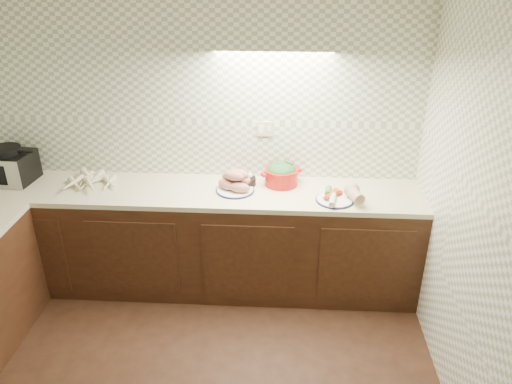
# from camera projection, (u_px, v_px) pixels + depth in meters

# --- Properties ---
(room) EXTENTS (3.60, 3.60, 2.60)m
(room) POSITION_uv_depth(u_px,v_px,m) (129.00, 191.00, 2.29)
(room) COLOR black
(room) RESTS_ON ground
(counter) EXTENTS (3.60, 3.60, 0.90)m
(counter) POSITION_uv_depth(u_px,v_px,m) (80.00, 297.00, 3.46)
(counter) COLOR black
(counter) RESTS_ON ground
(toaster_oven) EXTENTS (0.43, 0.35, 0.29)m
(toaster_oven) POSITION_uv_depth(u_px,v_px,m) (7.00, 166.00, 4.04)
(toaster_oven) COLOR black
(toaster_oven) RESTS_ON counter
(parsnip_pile) EXTENTS (0.38, 0.37, 0.09)m
(parsnip_pile) POSITION_uv_depth(u_px,v_px,m) (88.00, 181.00, 4.03)
(parsnip_pile) COLOR beige
(parsnip_pile) RESTS_ON counter
(sweet_potato_plate) EXTENTS (0.31, 0.31, 0.18)m
(sweet_potato_plate) POSITION_uv_depth(u_px,v_px,m) (236.00, 182.00, 3.91)
(sweet_potato_plate) COLOR #10163A
(sweet_potato_plate) RESTS_ON counter
(onion_bowl) EXTENTS (0.17, 0.17, 0.13)m
(onion_bowl) POSITION_uv_depth(u_px,v_px,m) (245.00, 179.00, 4.02)
(onion_bowl) COLOR black
(onion_bowl) RESTS_ON counter
(dutch_oven) EXTENTS (0.35, 0.35, 0.19)m
(dutch_oven) POSITION_uv_depth(u_px,v_px,m) (281.00, 174.00, 4.01)
(dutch_oven) COLOR #B5120D
(dutch_oven) RESTS_ON counter
(veg_plate) EXTENTS (0.36, 0.34, 0.13)m
(veg_plate) POSITION_uv_depth(u_px,v_px,m) (342.00, 194.00, 3.78)
(veg_plate) COLOR #10163A
(veg_plate) RESTS_ON counter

